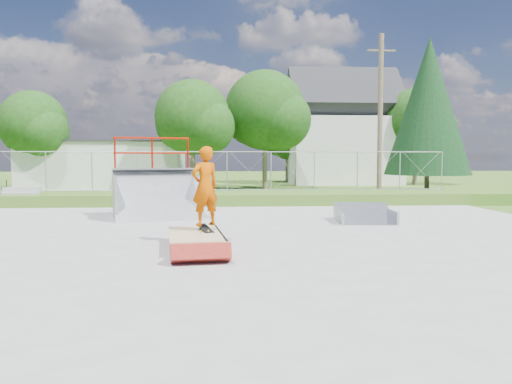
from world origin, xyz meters
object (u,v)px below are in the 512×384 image
grind_box (195,241)px  flat_bank_ramp (365,215)px  quarter_pipe (156,178)px  skater (205,189)px

grind_box → flat_bank_ramp: bearing=32.7°
grind_box → quarter_pipe: bearing=99.3°
flat_bank_ramp → skater: size_ratio=0.99×
quarter_pipe → flat_bank_ramp: (6.59, -1.47, -1.10)m
grind_box → skater: size_ratio=1.37×
quarter_pipe → skater: bearing=-85.5°
flat_bank_ramp → skater: 6.17m
grind_box → skater: (0.21, 0.36, 1.13)m
quarter_pipe → skater: (1.79, -5.21, -0.06)m
grind_box → skater: skater is taller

